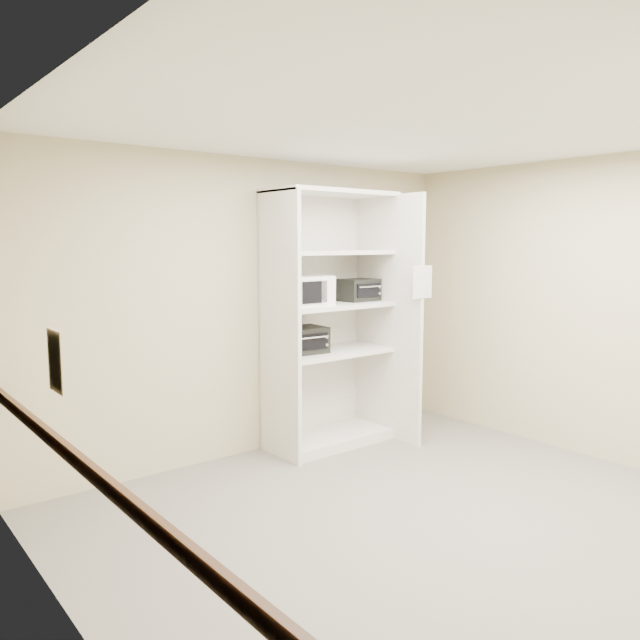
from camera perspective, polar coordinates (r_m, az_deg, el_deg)
floor at (r=4.64m, az=8.80°, el=-17.75°), size 4.50×4.00×0.01m
ceiling at (r=4.28m, az=9.51°, el=17.21°), size 4.50×4.00×0.01m
wall_back at (r=5.78m, az=-5.71°, el=1.19°), size 4.50×0.02×2.70m
wall_left at (r=3.01m, az=-21.10°, el=-4.73°), size 0.02×4.00×2.70m
wall_right at (r=6.10m, az=23.50°, el=0.94°), size 0.02×4.00×2.70m
shelving_unit at (r=5.96m, az=1.26°, el=-0.72°), size 1.24×0.92×2.42m
microwave at (r=5.66m, az=-1.41°, el=2.68°), size 0.46×0.36×0.27m
toaster_oven_upper at (r=6.16m, az=3.49°, el=2.77°), size 0.39×0.30×0.22m
toaster_oven_lower at (r=5.80m, az=-1.73°, el=-1.84°), size 0.46×0.37×0.24m
paper_sign at (r=5.84m, az=9.35°, el=3.44°), size 0.23×0.02×0.30m
chair_rail at (r=3.14m, az=-20.33°, el=-12.76°), size 0.04×3.98×0.08m
wall_poster at (r=3.40m, az=-23.01°, el=-3.48°), size 0.01×0.23×0.32m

